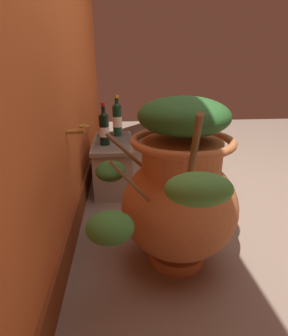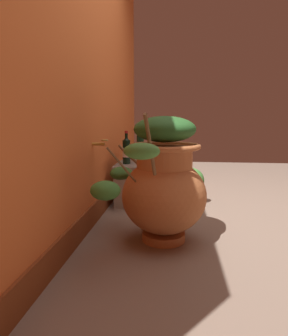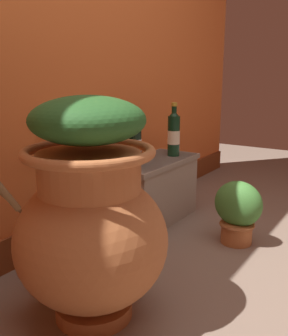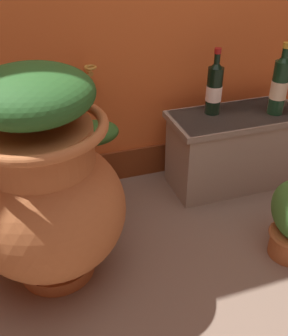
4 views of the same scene
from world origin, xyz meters
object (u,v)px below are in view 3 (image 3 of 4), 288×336
terracotta_urn (88,218)px  wine_bottle_middle (174,133)px  potted_shrub (238,211)px  wine_bottle_left (135,140)px

terracotta_urn → wine_bottle_middle: (1.16, 0.30, 0.15)m
terracotta_urn → potted_shrub: terracotta_urn is taller
wine_bottle_left → potted_shrub: size_ratio=0.90×
wine_bottle_middle → potted_shrub: (-0.21, -0.53, -0.37)m
wine_bottle_middle → wine_bottle_left: bearing=161.5°
wine_bottle_left → wine_bottle_middle: size_ratio=0.93×
wine_bottle_left → wine_bottle_middle: bearing=-18.5°
terracotta_urn → wine_bottle_middle: 1.21m
wine_bottle_middle → terracotta_urn: bearing=-165.7°
terracotta_urn → wine_bottle_left: bearing=24.4°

